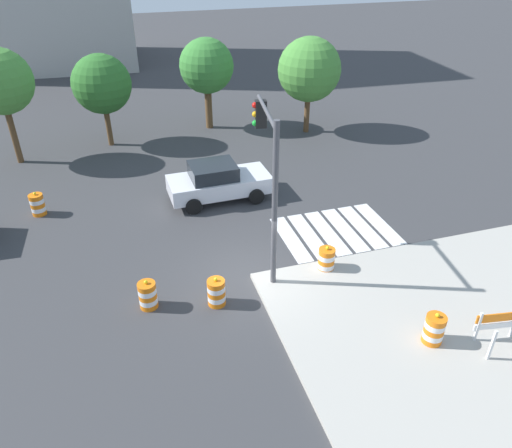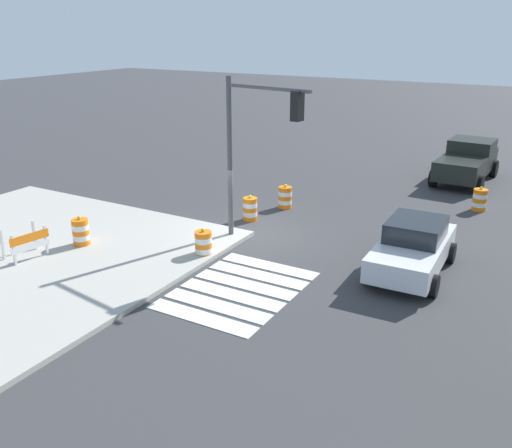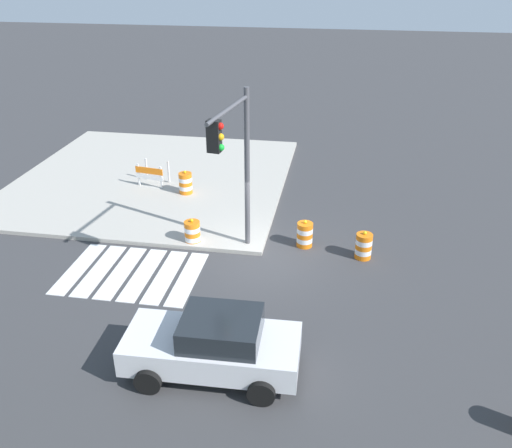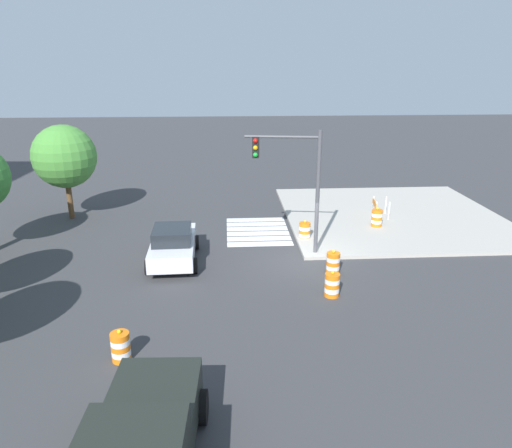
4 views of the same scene
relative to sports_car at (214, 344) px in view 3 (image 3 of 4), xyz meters
name	(u,v)px [view 3 (image 3 of 4)]	position (x,y,z in m)	size (l,w,h in m)	color
ground_plane	(262,256)	(-0.27, -5.76, -0.81)	(120.00, 120.00, 0.00)	#38383A
sidewalk_corner	(153,178)	(5.73, -11.76, -0.74)	(12.00, 12.00, 0.15)	#ADA89E
crosswalk_stripes	(132,273)	(3.73, -3.96, -0.80)	(4.35, 3.20, 0.02)	silver
sports_car	(214,344)	(0.00, 0.00, 0.00)	(4.35, 2.23, 1.63)	silver
traffic_barrel_crosswalk_end	(305,235)	(-1.65, -6.74, -0.36)	(0.56, 0.56, 1.02)	orange
traffic_barrel_median_near	(364,246)	(-3.69, -6.25, -0.36)	(0.56, 0.56, 1.02)	orange
traffic_barrel_median_far	(192,233)	(2.30, -6.18, -0.36)	(0.56, 0.56, 1.02)	orange
traffic_barrel_on_sidewalk	(186,183)	(3.72, -10.23, -0.21)	(0.56, 0.56, 1.02)	orange
construction_barricade	(151,173)	(5.42, -10.77, -0.09)	(1.34, 0.96, 1.00)	silver
traffic_light_pole	(235,152)	(0.49, -5.23, 3.10)	(0.69, 3.26, 5.50)	#4C4C51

